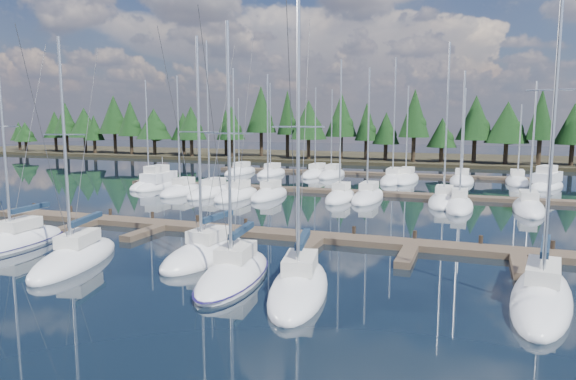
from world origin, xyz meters
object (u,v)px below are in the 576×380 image
at_px(main_dock, 236,233).
at_px(front_sailboat_4, 234,274).
at_px(motor_yacht_left, 159,184).
at_px(front_sailboat_1, 17,242).
at_px(front_sailboat_3, 206,254).
at_px(front_sailboat_2, 76,258).
at_px(front_sailboat_5, 299,287).
at_px(front_sailboat_6, 542,297).
at_px(motor_yacht_right, 547,184).

xyz_separation_m(main_dock, front_sailboat_4, (4.29, -9.08, 0.08)).
bearing_deg(motor_yacht_left, front_sailboat_1, -73.79).
bearing_deg(front_sailboat_1, front_sailboat_3, 6.87).
bearing_deg(main_dock, front_sailboat_2, -119.48).
xyz_separation_m(main_dock, front_sailboat_1, (-11.81, -7.58, 0.09)).
xyz_separation_m(front_sailboat_4, motor_yacht_left, (-24.11, 29.03, 0.20)).
relative_size(front_sailboat_4, front_sailboat_5, 0.96).
relative_size(front_sailboat_4, front_sailboat_6, 0.80).
relative_size(front_sailboat_1, front_sailboat_2, 1.05).
distance_m(front_sailboat_1, motor_yacht_right, 55.82).
xyz_separation_m(front_sailboat_5, motor_yacht_right, (15.53, 45.46, 0.19)).
bearing_deg(front_sailboat_3, main_dock, 99.34).
bearing_deg(front_sailboat_1, front_sailboat_6, 0.16).
height_order(front_sailboat_1, front_sailboat_2, front_sailboat_1).
relative_size(front_sailboat_1, front_sailboat_4, 1.03).
bearing_deg(main_dock, motor_yacht_left, 134.80).
distance_m(front_sailboat_4, motor_yacht_left, 37.74).
xyz_separation_m(front_sailboat_3, front_sailboat_5, (7.04, -3.82, 0.01)).
xyz_separation_m(motor_yacht_left, motor_yacht_right, (43.38, 15.65, -0.00)).
relative_size(main_dock, front_sailboat_2, 3.36).
relative_size(front_sailboat_2, front_sailboat_5, 0.94).
xyz_separation_m(front_sailboat_2, motor_yacht_left, (-14.46, 29.42, 0.20)).
bearing_deg(main_dock, motor_yacht_right, 56.50).
xyz_separation_m(front_sailboat_2, front_sailboat_4, (9.65, 0.39, -0.00)).
height_order(main_dock, motor_yacht_right, motor_yacht_right).
xyz_separation_m(main_dock, motor_yacht_right, (23.56, 35.60, 0.28)).
xyz_separation_m(front_sailboat_2, front_sailboat_3, (6.35, 3.43, 0.00)).
distance_m(front_sailboat_5, motor_yacht_right, 48.04).
height_order(front_sailboat_1, front_sailboat_5, front_sailboat_5).
height_order(main_dock, front_sailboat_6, front_sailboat_6).
xyz_separation_m(front_sailboat_2, front_sailboat_6, (23.81, 1.97, 0.03)).
relative_size(main_dock, front_sailboat_3, 3.31).
relative_size(main_dock, front_sailboat_6, 2.63).
bearing_deg(front_sailboat_6, motor_yacht_right, 83.25).
height_order(front_sailboat_2, front_sailboat_3, front_sailboat_3).
bearing_deg(front_sailboat_3, motor_yacht_left, 128.68).
relative_size(front_sailboat_1, front_sailboat_6, 0.83).
bearing_deg(main_dock, front_sailboat_5, -50.83).
xyz_separation_m(main_dock, motor_yacht_left, (-19.82, 19.95, 0.28)).
distance_m(front_sailboat_3, front_sailboat_5, 8.01).
distance_m(front_sailboat_1, front_sailboat_4, 16.18).
bearing_deg(front_sailboat_6, front_sailboat_4, -173.63).
height_order(front_sailboat_3, motor_yacht_right, front_sailboat_3).
bearing_deg(front_sailboat_4, front_sailboat_2, -177.67).
distance_m(main_dock, front_sailboat_1, 14.04).
bearing_deg(front_sailboat_3, front_sailboat_1, -173.13).
height_order(front_sailboat_2, motor_yacht_right, front_sailboat_2).
relative_size(front_sailboat_2, front_sailboat_6, 0.78).
bearing_deg(front_sailboat_3, motor_yacht_right, 61.54).
bearing_deg(motor_yacht_left, front_sailboat_2, -63.82).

